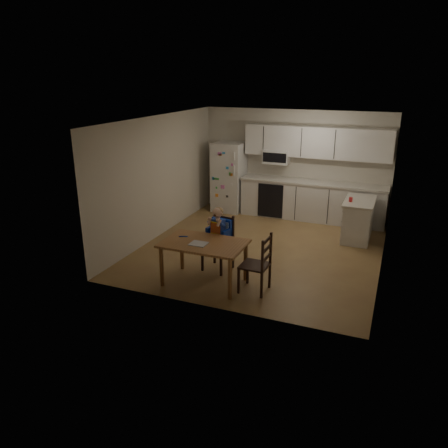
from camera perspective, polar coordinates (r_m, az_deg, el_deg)
room at (r=8.77m, az=6.09°, el=5.56°), size 4.52×5.01×2.51m
refrigerator at (r=10.89m, az=0.64°, el=6.16°), size 0.72×0.70×1.70m
kitchen_run at (r=10.41m, az=11.43°, el=5.33°), size 3.37×0.62×2.15m
kitchen_island at (r=9.46m, az=17.11°, el=0.59°), size 0.59×1.13×0.83m
red_cup at (r=9.17m, az=16.22°, el=3.09°), size 0.07×0.07×0.09m
dining_table at (r=7.05m, az=-2.65°, el=-3.14°), size 1.34×0.86×0.72m
napkin at (r=6.95m, az=-3.35°, el=-2.58°), size 0.27×0.23×0.01m
toddler_spoon at (r=7.27m, az=-5.43°, el=-1.62°), size 0.12×0.06×0.02m
chair_booster at (r=7.55m, az=-0.64°, el=-1.04°), size 0.50×0.50×1.14m
chair_side at (r=6.81m, az=4.80°, el=-4.78°), size 0.44×0.44×0.95m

